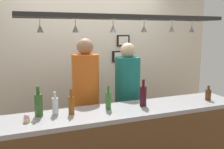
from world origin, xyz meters
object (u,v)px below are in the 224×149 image
(bottle_beer_green_import, at_px, (108,100))
(bottle_beer_amber_tall, at_px, (71,104))
(picture_frame_upper_small, at_px, (123,41))
(person_middle_teal_shirt, at_px, (127,92))
(bottle_beer_brown_stubby, at_px, (208,94))
(picture_frame_lower_pair, at_px, (121,56))
(bottle_wine_dark_red, at_px, (143,96))
(picture_frame_crest, at_px, (85,49))
(person_left_orange_shirt, at_px, (86,93))
(bottle_soda_clear, at_px, (55,105))
(bottle_champagne_green, at_px, (39,104))
(cupcake, at_px, (27,118))

(bottle_beer_green_import, relative_size, bottle_beer_amber_tall, 1.00)
(bottle_beer_amber_tall, height_order, picture_frame_upper_small, picture_frame_upper_small)
(person_middle_teal_shirt, distance_m, picture_frame_upper_small, 1.04)
(bottle_beer_brown_stubby, relative_size, picture_frame_lower_pair, 0.60)
(picture_frame_upper_small, bearing_deg, bottle_beer_amber_tall, -130.97)
(bottle_wine_dark_red, xyz_separation_m, bottle_beer_brown_stubby, (0.85, -0.08, -0.05))
(bottle_wine_dark_red, bearing_deg, picture_frame_crest, 101.35)
(person_left_orange_shirt, distance_m, bottle_soda_clear, 0.73)
(bottle_wine_dark_red, distance_m, picture_frame_crest, 1.47)
(bottle_champagne_green, relative_size, cupcake, 3.85)
(bottle_champagne_green, xyz_separation_m, picture_frame_upper_small, (1.49, 1.29, 0.55))
(bottle_beer_green_import, bearing_deg, picture_frame_crest, 84.57)
(person_left_orange_shirt, distance_m, cupcake, 1.02)
(person_middle_teal_shirt, bearing_deg, picture_frame_upper_small, 70.15)
(person_left_orange_shirt, relative_size, bottle_beer_amber_tall, 6.71)
(person_left_orange_shirt, height_order, bottle_beer_green_import, person_left_orange_shirt)
(bottle_wine_dark_red, bearing_deg, bottle_soda_clear, 175.81)
(bottle_champagne_green, bearing_deg, picture_frame_crest, 56.92)
(bottle_soda_clear, height_order, picture_frame_lower_pair, picture_frame_lower_pair)
(bottle_champagne_green, xyz_separation_m, bottle_beer_amber_tall, (0.31, -0.06, -0.02))
(bottle_soda_clear, distance_m, cupcake, 0.31)
(bottle_wine_dark_red, bearing_deg, bottle_beer_green_import, 175.45)
(picture_frame_crest, bearing_deg, picture_frame_upper_small, 0.00)
(bottle_soda_clear, relative_size, picture_frame_crest, 0.88)
(person_left_orange_shirt, xyz_separation_m, bottle_soda_clear, (-0.47, -0.55, 0.04))
(bottle_champagne_green, height_order, bottle_beer_brown_stubby, bottle_champagne_green)
(bottle_wine_dark_red, bearing_deg, bottle_beer_amber_tall, 178.69)
(person_middle_teal_shirt, relative_size, picture_frame_crest, 6.46)
(person_left_orange_shirt, xyz_separation_m, bottle_beer_green_import, (0.08, -0.59, 0.05))
(bottle_soda_clear, xyz_separation_m, picture_frame_upper_small, (1.33, 1.31, 0.58))
(cupcake, height_order, picture_frame_upper_small, picture_frame_upper_small)
(bottle_beer_brown_stubby, distance_m, picture_frame_lower_pair, 1.59)
(person_left_orange_shirt, xyz_separation_m, bottle_wine_dark_red, (0.49, -0.62, 0.07))
(bottle_champagne_green, distance_m, bottle_beer_brown_stubby, 1.98)
(person_left_orange_shirt, relative_size, picture_frame_crest, 6.71)
(bottle_soda_clear, distance_m, picture_frame_upper_small, 1.95)
(bottle_soda_clear, height_order, picture_frame_crest, picture_frame_crest)
(bottle_beer_amber_tall, xyz_separation_m, picture_frame_upper_small, (1.18, 1.36, 0.57))
(bottle_beer_green_import, height_order, picture_frame_lower_pair, picture_frame_lower_pair)
(bottle_beer_green_import, height_order, cupcake, bottle_beer_green_import)
(bottle_soda_clear, xyz_separation_m, picture_frame_crest, (0.68, 1.31, 0.45))
(bottle_beer_green_import, xyz_separation_m, picture_frame_crest, (0.13, 1.34, 0.44))
(person_middle_teal_shirt, height_order, bottle_champagne_green, person_middle_teal_shirt)
(person_left_orange_shirt, xyz_separation_m, picture_frame_crest, (0.21, 0.76, 0.50))
(picture_frame_lower_pair, distance_m, picture_frame_crest, 0.62)
(bottle_wine_dark_red, relative_size, picture_frame_upper_small, 1.36)
(person_middle_teal_shirt, distance_m, cupcake, 1.50)
(cupcake, xyz_separation_m, picture_frame_upper_small, (1.61, 1.43, 0.64))
(bottle_wine_dark_red, relative_size, bottle_soda_clear, 1.30)
(bottle_wine_dark_red, height_order, picture_frame_upper_small, picture_frame_upper_small)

